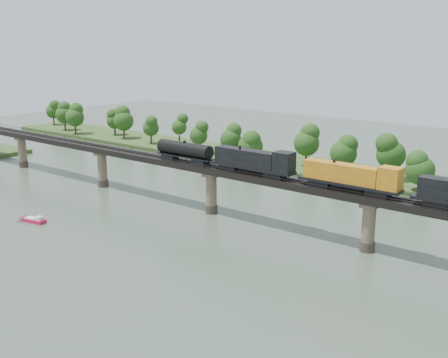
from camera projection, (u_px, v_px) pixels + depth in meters
The scene contains 7 objects.
ground at pixel (116, 248), 112.16m from camera, with size 400.00×400.00×0.00m, color #3B4B3C.
far_bank at pixel (323, 169), 176.42m from camera, with size 300.00×24.00×1.60m, color #2F491D.
bridge at pixel (211, 191), 133.58m from camera, with size 236.00×30.00×11.50m.
bridge_superstructure at pixel (211, 165), 132.04m from camera, with size 220.00×4.90×0.75m.
far_treeline at pixel (294, 143), 176.04m from camera, with size 289.06×17.54×13.60m.
freight_train at pixel (315, 171), 114.71m from camera, with size 86.22×3.36×5.93m.
motorboat at pixel (35, 220), 127.86m from camera, with size 5.93×3.08×1.58m.
Camera 1 is at (82.75, -68.88, 40.62)m, focal length 45.00 mm.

